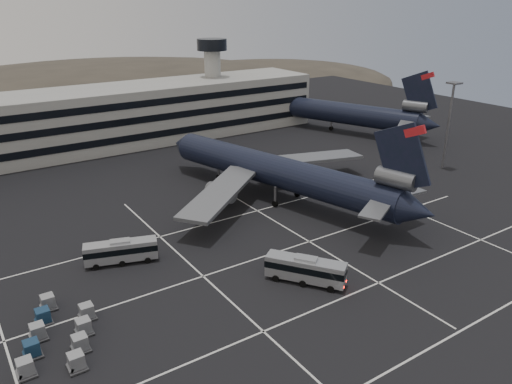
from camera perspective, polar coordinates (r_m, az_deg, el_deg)
ground at (r=66.55m, az=0.21°, el=-9.61°), size 260.00×260.00×0.00m
lane_markings at (r=67.52m, az=0.54°, el=-9.11°), size 90.00×55.62×0.01m
terminal at (r=124.96m, az=-19.69°, el=7.50°), size 125.00×26.00×24.00m
hills at (r=227.72m, az=-20.60°, el=8.28°), size 352.00×180.00×44.00m
lightpole_right at (r=111.66m, az=21.30°, el=8.34°), size 2.40×2.40×18.28m
trijet_main at (r=88.85m, az=2.81°, el=2.29°), size 45.98×56.98×18.08m
trijet_far at (r=138.56m, az=9.05°, el=9.10°), size 28.89×55.43×18.08m
bus_near at (r=64.58m, az=5.68°, el=-8.71°), size 7.95×9.80×3.65m
bus_far at (r=71.21m, az=-15.18°, el=-6.47°), size 10.04×5.20×3.46m
uld_cluster at (r=59.19m, az=-21.76°, el=-14.75°), size 10.10×14.87×1.74m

